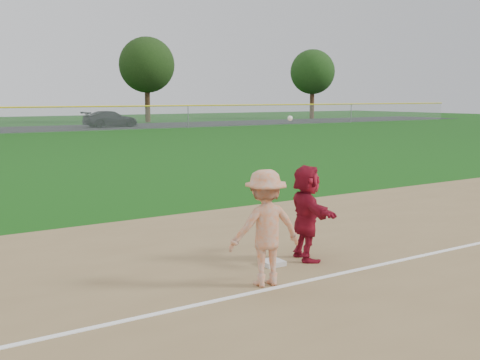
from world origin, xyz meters
TOP-DOWN VIEW (x-y plane):
  - ground at (0.00, 0.00)m, footprint 160.00×160.00m
  - foul_line at (0.00, -0.80)m, footprint 60.00×0.10m
  - first_base at (-0.20, 0.21)m, footprint 0.38×0.38m
  - base_runner at (0.50, 0.17)m, footprint 0.94×1.61m
  - car_right at (14.77, 45.32)m, footprint 5.20×2.30m
  - first_base_play at (-0.92, -0.57)m, footprint 1.23×0.86m
  - tree_3 at (22.00, 52.80)m, footprint 6.00×6.00m
  - tree_4 at (44.00, 51.20)m, footprint 5.60×5.60m

SIDE VIEW (x-z plane):
  - ground at x=0.00m, z-range 0.00..0.00m
  - foul_line at x=0.00m, z-range 0.02..0.03m
  - first_base at x=-0.20m, z-range 0.02..0.10m
  - car_right at x=14.77m, z-range 0.01..1.49m
  - base_runner at x=0.50m, z-range 0.02..1.68m
  - first_base_play at x=-0.92m, z-range -0.37..2.15m
  - tree_4 at x=44.00m, z-range 1.51..10.18m
  - tree_3 at x=22.00m, z-range 1.57..10.76m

